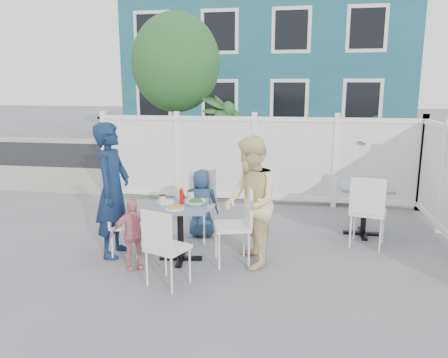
% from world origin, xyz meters
% --- Properties ---
extents(ground, '(80.00, 80.00, 0.00)m').
position_xyz_m(ground, '(0.00, 0.00, 0.00)').
color(ground, slate).
extents(near_sidewalk, '(24.00, 2.60, 0.01)m').
position_xyz_m(near_sidewalk, '(0.00, 3.80, 0.01)').
color(near_sidewalk, gray).
rests_on(near_sidewalk, ground).
extents(street, '(24.00, 5.00, 0.01)m').
position_xyz_m(street, '(0.00, 7.50, 0.00)').
color(street, black).
rests_on(street, ground).
extents(far_sidewalk, '(24.00, 1.60, 0.01)m').
position_xyz_m(far_sidewalk, '(0.00, 10.60, 0.01)').
color(far_sidewalk, gray).
rests_on(far_sidewalk, ground).
extents(building, '(11.00, 6.00, 6.00)m').
position_xyz_m(building, '(-0.50, 14.00, 3.00)').
color(building, navy).
rests_on(building, ground).
extents(fence_back, '(5.86, 0.08, 1.60)m').
position_xyz_m(fence_back, '(0.10, 2.40, 0.78)').
color(fence_back, white).
rests_on(fence_back, ground).
extents(tree, '(1.80, 1.62, 3.59)m').
position_xyz_m(tree, '(-1.60, 3.30, 2.59)').
color(tree, '#382316').
rests_on(tree, ground).
extents(utility_cabinet, '(0.79, 0.58, 1.41)m').
position_xyz_m(utility_cabinet, '(-3.14, 4.00, 0.71)').
color(utility_cabinet, gold).
rests_on(utility_cabinet, ground).
extents(potted_shrub_a, '(1.46, 1.46, 1.97)m').
position_xyz_m(potted_shrub_a, '(-0.59, 3.10, 0.98)').
color(potted_shrub_a, '#1D4826').
rests_on(potted_shrub_a, ground).
extents(potted_shrub_b, '(1.39, 1.56, 1.59)m').
position_xyz_m(potted_shrub_b, '(1.77, 3.00, 0.79)').
color(potted_shrub_b, '#1D4826').
rests_on(potted_shrub_b, ground).
extents(main_table, '(0.76, 0.76, 0.71)m').
position_xyz_m(main_table, '(-0.51, -0.48, 0.55)').
color(main_table, '#395270').
rests_on(main_table, ground).
extents(spare_table, '(0.72, 0.72, 0.74)m').
position_xyz_m(spare_table, '(1.87, 0.88, 0.58)').
color(spare_table, '#395270').
rests_on(spare_table, ground).
extents(chair_left, '(0.41, 0.42, 0.84)m').
position_xyz_m(chair_left, '(-1.29, -0.46, 0.49)').
color(chair_left, white).
rests_on(chair_left, ground).
extents(chair_right, '(0.53, 0.54, 0.97)m').
position_xyz_m(chair_right, '(0.22, -0.45, 0.56)').
color(chair_right, white).
rests_on(chair_right, ground).
extents(chair_back, '(0.51, 0.50, 0.98)m').
position_xyz_m(chair_back, '(-0.48, 0.39, 0.57)').
color(chair_back, white).
rests_on(chair_back, ground).
extents(chair_near, '(0.51, 0.50, 0.87)m').
position_xyz_m(chair_near, '(-0.48, -1.25, 0.51)').
color(chair_near, white).
rests_on(chair_near, ground).
extents(chair_spare, '(0.54, 0.53, 0.98)m').
position_xyz_m(chair_spare, '(1.83, 0.34, 0.57)').
color(chair_spare, white).
rests_on(chair_spare, ground).
extents(man, '(0.42, 0.63, 1.71)m').
position_xyz_m(man, '(-1.39, -0.44, 0.85)').
color(man, '#102140').
rests_on(man, ground).
extents(woman, '(0.80, 0.91, 1.57)m').
position_xyz_m(woman, '(0.36, -0.48, 0.79)').
color(woman, yellow).
rests_on(woman, ground).
extents(boy, '(0.51, 0.37, 0.98)m').
position_xyz_m(boy, '(-0.44, 0.43, 0.49)').
color(boy, navy).
rests_on(boy, ground).
extents(toddler, '(0.54, 0.44, 0.86)m').
position_xyz_m(toddler, '(-1.00, -0.83, 0.43)').
color(toddler, '#D67384').
rests_on(toddler, ground).
extents(plate_main, '(0.22, 0.22, 0.01)m').
position_xyz_m(plate_main, '(-0.52, -0.67, 0.72)').
color(plate_main, white).
rests_on(plate_main, main_table).
extents(plate_side, '(0.23, 0.23, 0.02)m').
position_xyz_m(plate_side, '(-0.72, -0.41, 0.72)').
color(plate_side, white).
rests_on(plate_side, main_table).
extents(salad_bowl, '(0.24, 0.24, 0.06)m').
position_xyz_m(salad_bowl, '(-0.31, -0.46, 0.74)').
color(salad_bowl, white).
rests_on(salad_bowl, main_table).
extents(coffee_cup_a, '(0.07, 0.07, 0.11)m').
position_xyz_m(coffee_cup_a, '(-0.72, -0.51, 0.77)').
color(coffee_cup_a, beige).
rests_on(coffee_cup_a, main_table).
extents(coffee_cup_b, '(0.08, 0.08, 0.12)m').
position_xyz_m(coffee_cup_b, '(-0.43, -0.26, 0.78)').
color(coffee_cup_b, beige).
rests_on(coffee_cup_b, main_table).
extents(ketchup_bottle, '(0.05, 0.05, 0.17)m').
position_xyz_m(ketchup_bottle, '(-0.50, -0.43, 0.80)').
color(ketchup_bottle, '#C10D04').
rests_on(ketchup_bottle, main_table).
extents(salt_shaker, '(0.03, 0.03, 0.07)m').
position_xyz_m(salt_shaker, '(-0.59, -0.25, 0.75)').
color(salt_shaker, white).
rests_on(salt_shaker, main_table).
extents(pepper_shaker, '(0.03, 0.03, 0.07)m').
position_xyz_m(pepper_shaker, '(-0.54, -0.19, 0.75)').
color(pepper_shaker, black).
rests_on(pepper_shaker, main_table).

